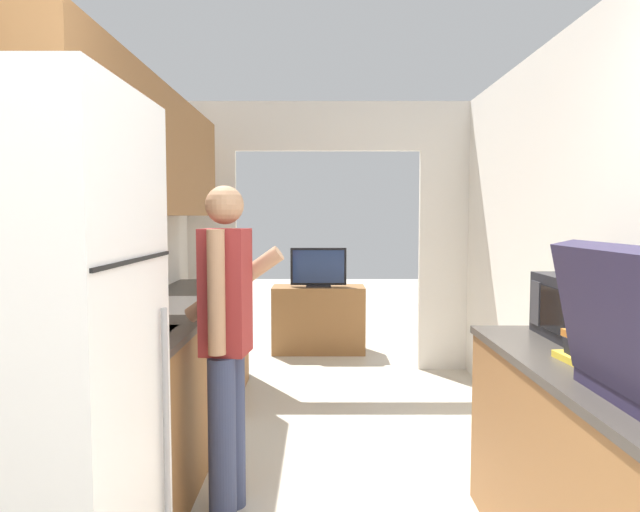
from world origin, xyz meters
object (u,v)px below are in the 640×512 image
(refrigerator, at_px, (29,391))
(person, at_px, (228,342))
(range_oven, at_px, (176,372))
(television, at_px, (320,268))
(microwave, at_px, (588,309))
(tv_cabinet, at_px, (320,319))
(book_stack, at_px, (604,352))

(refrigerator, relative_size, person, 1.15)
(range_oven, bearing_deg, television, 69.18)
(range_oven, height_order, microwave, microwave)
(range_oven, bearing_deg, person, -61.82)
(refrigerator, distance_m, person, 1.08)
(tv_cabinet, bearing_deg, person, -97.38)
(range_oven, xyz_separation_m, tv_cabinet, (0.91, 2.43, -0.10))
(range_oven, bearing_deg, book_stack, -36.82)
(book_stack, relative_size, television, 0.53)
(refrigerator, height_order, book_stack, refrigerator)
(book_stack, bearing_deg, television, 105.44)
(refrigerator, bearing_deg, television, 78.37)
(refrigerator, height_order, television, refrigerator)
(microwave, distance_m, television, 3.65)
(refrigerator, height_order, person, refrigerator)
(refrigerator, xyz_separation_m, range_oven, (-0.03, 1.87, -0.46))
(person, height_order, television, person)
(refrigerator, relative_size, microwave, 3.56)
(person, xyz_separation_m, tv_cabinet, (0.43, 3.33, -0.50))
(tv_cabinet, bearing_deg, book_stack, -74.72)
(person, height_order, book_stack, person)
(range_oven, bearing_deg, microwave, -26.35)
(refrigerator, height_order, microwave, refrigerator)
(range_oven, distance_m, tv_cabinet, 2.60)
(refrigerator, bearing_deg, person, 65.47)
(person, distance_m, television, 3.31)
(range_oven, distance_m, television, 2.60)
(person, height_order, microwave, person)
(microwave, distance_m, tv_cabinet, 3.75)
(refrigerator, distance_m, book_stack, 1.99)
(range_oven, distance_m, person, 1.09)
(book_stack, relative_size, tv_cabinet, 0.32)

